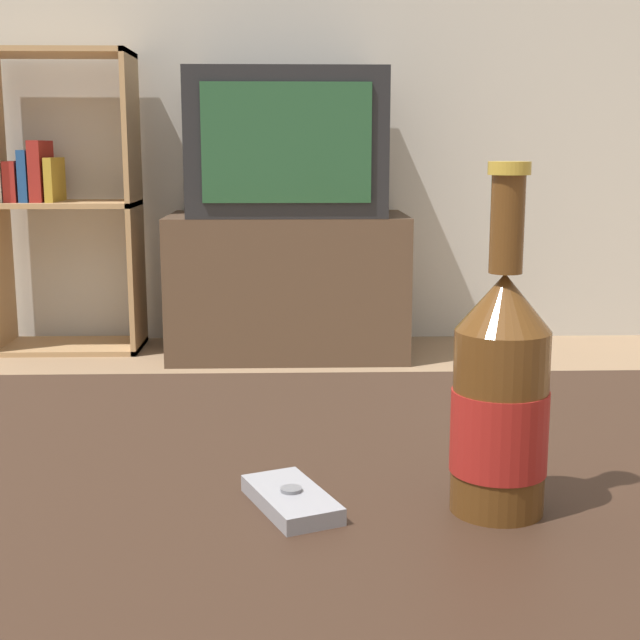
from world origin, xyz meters
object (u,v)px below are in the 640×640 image
Objects in this scene: beer_bottle at (500,397)px; tv_stand at (288,285)px; television at (287,143)px; bookshelf at (56,198)px; cell_phone at (291,499)px.

tv_stand is at bearing 93.88° from beer_bottle.
beer_bottle is at bearing -86.11° from television.
bookshelf is (-0.89, 0.11, -0.21)m from television.
cell_phone is at bearing -89.62° from television.
television is 2.58× the size of beer_bottle.
beer_bottle is (1.08, -2.83, -0.01)m from bookshelf.
beer_bottle is at bearing -69.09° from bookshelf.
beer_bottle reaches higher than tv_stand.
television is at bearing -90.00° from tv_stand.
television is 2.73m from cell_phone.
bookshelf is at bearing 173.43° from tv_stand.
television reaches higher than cell_phone.
tv_stand is at bearing 90.00° from television.
bookshelf is at bearing 85.33° from cell_phone.
tv_stand is at bearing 67.75° from cell_phone.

